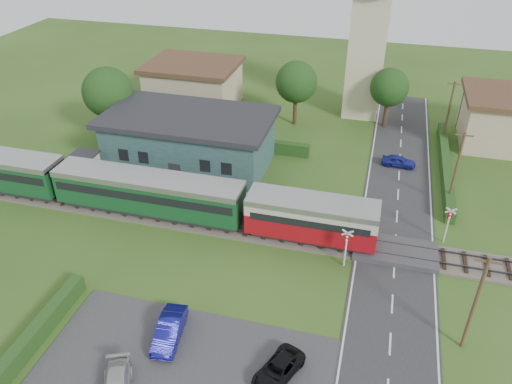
% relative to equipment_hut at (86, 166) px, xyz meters
% --- Properties ---
extents(ground, '(120.00, 120.00, 0.00)m').
position_rel_equipment_hut_xyz_m(ground, '(18.00, -5.20, -1.75)').
color(ground, '#2D4C19').
extents(railway_track, '(76.00, 3.20, 0.49)m').
position_rel_equipment_hut_xyz_m(railway_track, '(18.00, -3.20, -1.64)').
color(railway_track, '#4C443D').
rests_on(railway_track, ground).
extents(road, '(6.00, 70.00, 0.05)m').
position_rel_equipment_hut_xyz_m(road, '(28.00, -5.20, -1.72)').
color(road, '#28282B').
rests_on(road, ground).
extents(car_park, '(17.00, 9.00, 0.08)m').
position_rel_equipment_hut_xyz_m(car_park, '(16.50, -17.20, -1.71)').
color(car_park, '#333335').
rests_on(car_park, ground).
extents(crossing_deck, '(6.20, 3.40, 0.45)m').
position_rel_equipment_hut_xyz_m(crossing_deck, '(28.00, -3.20, -1.52)').
color(crossing_deck, '#333335').
rests_on(crossing_deck, ground).
extents(platform, '(30.00, 3.00, 0.45)m').
position_rel_equipment_hut_xyz_m(platform, '(8.00, 0.00, -1.52)').
color(platform, gray).
rests_on(platform, ground).
extents(equipment_hut, '(2.30, 2.30, 2.55)m').
position_rel_equipment_hut_xyz_m(equipment_hut, '(0.00, 0.00, 0.00)').
color(equipment_hut, beige).
rests_on(equipment_hut, platform).
extents(station_building, '(16.00, 9.00, 5.30)m').
position_rel_equipment_hut_xyz_m(station_building, '(8.00, 5.79, 0.95)').
color(station_building, '#1F4745').
rests_on(station_building, ground).
extents(train, '(43.20, 2.90, 3.40)m').
position_rel_equipment_hut_xyz_m(train, '(4.70, -3.20, 0.43)').
color(train, '#232328').
rests_on(train, ground).
extents(church_tower, '(6.00, 6.00, 17.60)m').
position_rel_equipment_hut_xyz_m(church_tower, '(23.00, 22.80, 8.48)').
color(church_tower, beige).
rests_on(church_tower, ground).
extents(house_west, '(10.80, 8.80, 5.50)m').
position_rel_equipment_hut_xyz_m(house_west, '(3.00, 19.80, 1.04)').
color(house_west, tan).
rests_on(house_west, ground).
extents(house_east, '(8.80, 8.80, 5.50)m').
position_rel_equipment_hut_xyz_m(house_east, '(38.00, 18.80, 1.05)').
color(house_east, tan).
rests_on(house_east, ground).
extents(hedge_carpark, '(0.80, 9.00, 1.20)m').
position_rel_equipment_hut_xyz_m(hedge_carpark, '(7.00, -17.20, -1.15)').
color(hedge_carpark, '#193814').
rests_on(hedge_carpark, ground).
extents(hedge_roadside, '(0.80, 18.00, 1.20)m').
position_rel_equipment_hut_xyz_m(hedge_roadside, '(32.20, 10.80, -1.15)').
color(hedge_roadside, '#193814').
rests_on(hedge_roadside, ground).
extents(hedge_station, '(22.00, 0.80, 1.30)m').
position_rel_equipment_hut_xyz_m(hedge_station, '(8.00, 10.30, -1.10)').
color(hedge_station, '#193814').
rests_on(hedge_station, ground).
extents(tree_a, '(5.20, 5.20, 8.00)m').
position_rel_equipment_hut_xyz_m(tree_a, '(-2.00, 8.80, 3.63)').
color(tree_a, '#332316').
rests_on(tree_a, ground).
extents(tree_b, '(4.60, 4.60, 7.34)m').
position_rel_equipment_hut_xyz_m(tree_b, '(16.00, 17.80, 3.27)').
color(tree_b, '#332316').
rests_on(tree_b, ground).
extents(tree_c, '(4.20, 4.20, 6.78)m').
position_rel_equipment_hut_xyz_m(tree_c, '(26.00, 19.80, 2.91)').
color(tree_c, '#332316').
rests_on(tree_c, ground).
extents(utility_pole_b, '(1.40, 0.22, 7.00)m').
position_rel_equipment_hut_xyz_m(utility_pole_b, '(32.20, -11.20, 1.88)').
color(utility_pole_b, '#473321').
rests_on(utility_pole_b, ground).
extents(utility_pole_c, '(1.40, 0.22, 7.00)m').
position_rel_equipment_hut_xyz_m(utility_pole_c, '(32.20, 4.80, 1.88)').
color(utility_pole_c, '#473321').
rests_on(utility_pole_c, ground).
extents(utility_pole_d, '(1.40, 0.22, 7.00)m').
position_rel_equipment_hut_xyz_m(utility_pole_d, '(32.20, 16.80, 1.88)').
color(utility_pole_d, '#473321').
rests_on(utility_pole_d, ground).
extents(crossing_signal_near, '(0.84, 0.28, 3.28)m').
position_rel_equipment_hut_xyz_m(crossing_signal_near, '(24.40, -5.61, 0.39)').
color(crossing_signal_near, silver).
rests_on(crossing_signal_near, ground).
extents(crossing_signal_far, '(0.84, 0.28, 3.28)m').
position_rel_equipment_hut_xyz_m(crossing_signal_far, '(31.60, -0.81, 0.39)').
color(crossing_signal_far, silver).
rests_on(crossing_signal_far, ground).
extents(streetlamp_west, '(0.30, 0.30, 5.15)m').
position_rel_equipment_hut_xyz_m(streetlamp_west, '(-4.00, 14.80, 1.29)').
color(streetlamp_west, '#3F3F47').
rests_on(streetlamp_west, ground).
extents(streetlamp_east, '(0.30, 0.30, 5.15)m').
position_rel_equipment_hut_xyz_m(streetlamp_east, '(34.00, 21.80, 1.29)').
color(streetlamp_east, '#3F3F47').
rests_on(streetlamp_east, ground).
extents(car_on_road, '(3.29, 1.41, 1.11)m').
position_rel_equipment_hut_xyz_m(car_on_road, '(27.83, 10.67, -1.14)').
color(car_on_road, navy).
rests_on(car_on_road, road).
extents(car_park_blue, '(1.89, 4.12, 1.31)m').
position_rel_equipment_hut_xyz_m(car_park_blue, '(14.81, -15.25, -1.01)').
color(car_park_blue, navy).
rests_on(car_park_blue, car_park).
extents(car_park_dark, '(2.91, 4.02, 1.02)m').
position_rel_equipment_hut_xyz_m(car_park_dark, '(21.88, -16.24, -1.16)').
color(car_park_dark, black).
rests_on(car_park_dark, car_park).
extents(pedestrian_near, '(0.75, 0.61, 1.76)m').
position_rel_equipment_hut_xyz_m(pedestrian_near, '(13.11, -0.74, -0.42)').
color(pedestrian_near, gray).
rests_on(pedestrian_near, platform).
extents(pedestrian_far, '(0.80, 0.90, 1.53)m').
position_rel_equipment_hut_xyz_m(pedestrian_far, '(3.10, -0.30, -0.53)').
color(pedestrian_far, gray).
rests_on(pedestrian_far, platform).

